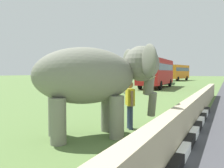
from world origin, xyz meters
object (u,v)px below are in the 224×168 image
at_px(elephant, 97,77).
at_px(cow_mid, 125,84).
at_px(bus_red, 156,71).
at_px(cow_near, 141,81).
at_px(person_handler, 130,102).
at_px(bus_teal, 158,71).
at_px(bus_orange, 177,71).

distance_m(elephant, cow_mid, 14.54).
relative_size(bus_red, cow_near, 5.36).
xyz_separation_m(elephant, person_handler, (1.26, -0.57, -0.90)).
bearing_deg(cow_near, elephant, -163.78).
distance_m(person_handler, cow_near, 19.49).
height_order(bus_red, bus_teal, same).
height_order(elephant, bus_red, bus_red).
distance_m(bus_teal, cow_near, 12.56).
height_order(bus_red, bus_orange, same).
bearing_deg(bus_teal, cow_near, -172.99).
xyz_separation_m(elephant, bus_red, (21.42, 4.36, 0.25)).
relative_size(elephant, bus_orange, 0.42).
distance_m(person_handler, cow_mid, 13.58).
xyz_separation_m(bus_red, bus_orange, (24.65, 2.29, -0.00)).
distance_m(elephant, bus_red, 21.86).
height_order(bus_orange, cow_mid, bus_orange).
bearing_deg(bus_orange, cow_mid, -177.34).
distance_m(elephant, person_handler, 1.65).
xyz_separation_m(person_handler, bus_red, (20.17, 4.93, 1.16)).
relative_size(bus_red, bus_orange, 1.05).
bearing_deg(bus_red, bus_orange, 5.31).
distance_m(cow_near, cow_mid, 6.16).
bearing_deg(bus_teal, elephant, -167.26).
bearing_deg(cow_mid, cow_near, 5.45).
relative_size(elephant, bus_teal, 0.40).
relative_size(person_handler, cow_near, 0.92).
bearing_deg(person_handler, cow_mid, 24.91).
height_order(person_handler, bus_teal, bus_teal).
relative_size(bus_orange, cow_mid, 4.79).
bearing_deg(cow_near, bus_orange, 2.00).
distance_m(person_handler, bus_orange, 45.41).
height_order(elephant, bus_orange, bus_orange).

